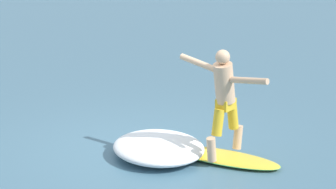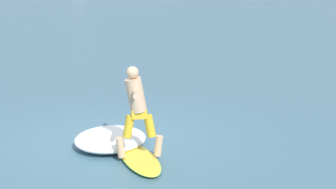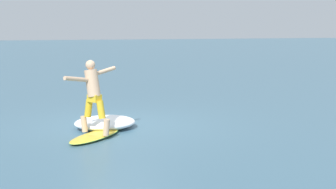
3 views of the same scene
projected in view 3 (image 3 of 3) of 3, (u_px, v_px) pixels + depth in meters
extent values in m
plane|color=#436A7F|center=(118.00, 125.00, 11.55)|extent=(200.00, 200.00, 0.00)
ellipsoid|color=yellow|center=(95.00, 136.00, 10.21)|extent=(1.63, 1.66, 0.09)
ellipsoid|color=yellow|center=(116.00, 128.00, 11.01)|extent=(0.40, 0.40, 0.08)
ellipsoid|color=#339E56|center=(95.00, 136.00, 10.21)|extent=(1.65, 1.67, 0.04)
cone|color=black|center=(76.00, 148.00, 9.58)|extent=(0.07, 0.07, 0.14)
cone|color=black|center=(86.00, 147.00, 9.62)|extent=(0.07, 0.07, 0.14)
cone|color=black|center=(73.00, 146.00, 9.75)|extent=(0.07, 0.07, 0.14)
cylinder|color=#D7AB85|center=(84.00, 124.00, 10.37)|extent=(0.21, 0.20, 0.37)
cylinder|color=gold|center=(89.00, 108.00, 10.23)|extent=(0.26, 0.24, 0.41)
cylinder|color=#D7AB85|center=(106.00, 127.00, 9.99)|extent=(0.21, 0.20, 0.37)
cylinder|color=gold|center=(101.00, 110.00, 10.02)|extent=(0.26, 0.24, 0.41)
cube|color=gold|center=(94.00, 98.00, 10.09)|extent=(0.33, 0.31, 0.16)
cylinder|color=#D7AB85|center=(92.00, 83.00, 10.08)|extent=(0.47, 0.44, 0.62)
sphere|color=#D7AB85|center=(90.00, 65.00, 10.05)|extent=(0.21, 0.21, 0.21)
cylinder|color=#D7AB85|center=(76.00, 79.00, 9.72)|extent=(0.41, 0.57, 0.20)
cylinder|color=#D7AB85|center=(105.00, 71.00, 10.43)|extent=(0.41, 0.57, 0.19)
ellipsoid|color=white|center=(105.00, 123.00, 11.17)|extent=(1.59, 1.71, 0.28)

